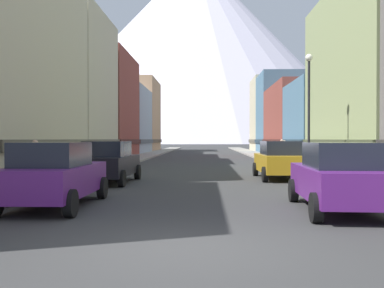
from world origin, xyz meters
The scene contains 24 objects.
ground_plane centered at (0.00, 0.00, 0.00)m, with size 400.00×400.00×0.00m, color #343434.
sidewalk_left centered at (-6.25, 35.00, 0.07)m, with size 2.50×100.00×0.15m, color gray.
sidewalk_right centered at (6.25, 35.00, 0.07)m, with size 2.50×100.00×0.15m, color gray.
storefront_left_2 centered at (-11.18, 26.23, 5.62)m, with size 7.66×9.71×11.61m.
storefront_left_3 centered at (-12.21, 37.50, 5.14)m, with size 9.73×11.67×10.62m.
storefront_left_4 centered at (-12.30, 49.48, 4.15)m, with size 9.91×11.74×8.61m.
storefront_left_5 centered at (-11.85, 61.37, 5.44)m, with size 9.01×11.78×11.24m.
storefront_right_2 centered at (10.55, 29.20, 3.21)m, with size 6.40×8.93×6.68m.
storefront_right_3 centered at (11.31, 40.50, 3.74)m, with size 7.92×13.51×7.76m.
storefront_right_4 centered at (12.17, 51.54, 5.14)m, with size 9.64×8.58×10.63m.
storefront_right_5 centered at (12.50, 60.40, 5.46)m, with size 10.29×9.02×11.27m.
car_left_0 centered at (-3.80, 4.41, 0.90)m, with size 2.10×4.42×1.78m.
car_left_1 centered at (-3.80, 11.02, 0.90)m, with size 2.17×4.45×1.78m.
car_right_0 centered at (3.80, 3.91, 0.90)m, with size 2.24×4.48×1.78m.
car_right_1 centered at (3.80, 13.11, 0.90)m, with size 2.11×4.42×1.78m.
trash_bin_right centered at (6.35, 11.03, 0.64)m, with size 0.59×0.59×0.98m.
potted_plant_0 centered at (7.00, 14.05, 0.72)m, with size 0.70×0.70×1.05m.
potted_plant_1 centered at (-7.00, 18.08, 0.77)m, with size 0.71×0.71×1.05m.
potted_plant_2 centered at (7.00, 12.41, 0.70)m, with size 0.60×0.60×0.98m.
pedestrian_0 centered at (6.25, 26.75, 0.94)m, with size 0.36×0.36×1.72m.
pedestrian_1 centered at (6.25, 25.66, 0.90)m, with size 0.36×0.36×1.64m.
pedestrian_2 centered at (-6.25, 9.19, 0.93)m, with size 0.36×0.36×1.69m.
streetlamp_right centered at (5.35, 13.95, 3.99)m, with size 0.36×0.36×5.86m.
mountain_backdrop centered at (-6.43, 260.00, 57.24)m, with size 209.14×209.14×114.48m, color silver.
Camera 1 is at (0.37, -7.36, 1.86)m, focal length 40.68 mm.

